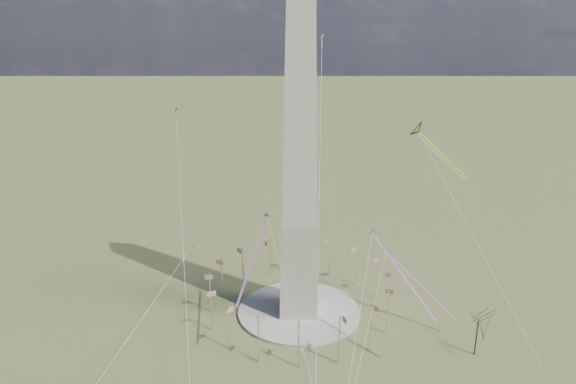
{
  "coord_description": "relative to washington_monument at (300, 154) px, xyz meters",
  "views": [
    {
      "loc": [
        0.16,
        -134.06,
        78.56
      ],
      "look_at": [
        -3.24,
        0.0,
        37.15
      ],
      "focal_mm": 32.0,
      "sensor_mm": 36.0,
      "label": 1
    }
  ],
  "objects": [
    {
      "name": "tree_near",
      "position": [
        45.11,
        -19.52,
        -37.47
      ],
      "size": [
        8.4,
        8.4,
        14.7
      ],
      "color": "#423828",
      "rests_on": "ground"
    },
    {
      "name": "ground",
      "position": [
        0.0,
        0.0,
        -47.95
      ],
      "size": [
        2000.0,
        2000.0,
        0.0
      ],
      "primitive_type": "plane",
      "color": "#536130",
      "rests_on": "ground"
    },
    {
      "name": "kite_streamer_left",
      "position": [
        23.32,
        -16.77,
        -23.32
      ],
      "size": [
        14.41,
        20.13,
        16.12
      ],
      "rotation": [
        0.0,
        0.0,
        3.74
      ],
      "color": "#FF3028",
      "rests_on": "ground"
    },
    {
      "name": "kite_small_red",
      "position": [
        -42.69,
        41.31,
        5.4
      ],
      "size": [
        1.53,
        1.43,
        4.26
      ],
      "rotation": [
        0.0,
        0.0,
        3.12
      ],
      "color": "red",
      "rests_on": "ground"
    },
    {
      "name": "kite_streamer_mid",
      "position": [
        -11.09,
        -9.95,
        -22.25
      ],
      "size": [
        7.45,
        23.58,
        16.5
      ],
      "rotation": [
        0.0,
        0.0,
        2.89
      ],
      "color": "#FF3028",
      "rests_on": "ground"
    },
    {
      "name": "kite_diamond_purple",
      "position": [
        -31.87,
        4.78,
        -30.48
      ],
      "size": [
        2.22,
        2.8,
        8.16
      ],
      "rotation": [
        0.0,
        0.0,
        2.27
      ],
      "color": "#4D1C80",
      "rests_on": "ground"
    },
    {
      "name": "washington_monument",
      "position": [
        0.0,
        0.0,
        0.0
      ],
      "size": [
        15.56,
        15.56,
        100.0
      ],
      "color": "#B2AA95",
      "rests_on": "plaza"
    },
    {
      "name": "kite_streamer_right",
      "position": [
        31.18,
        -2.57,
        -33.92
      ],
      "size": [
        19.13,
        15.2,
        15.88
      ],
      "rotation": [
        0.0,
        0.0,
        4.06
      ],
      "color": "#FF3028",
      "rests_on": "ground"
    },
    {
      "name": "kite_delta_black",
      "position": [
        32.43,
        3.78,
        5.03
      ],
      "size": [
        15.47,
        14.34,
        14.15
      ],
      "rotation": [
        0.0,
        0.0,
        3.99
      ],
      "color": "black",
      "rests_on": "ground"
    },
    {
      "name": "flagpole_ring",
      "position": [
        -0.0,
        -0.0,
        -40.68
      ],
      "size": [
        54.4,
        54.4,
        13.0
      ],
      "color": "silver",
      "rests_on": "ground"
    },
    {
      "name": "plaza",
      "position": [
        0.0,
        0.0,
        -47.55
      ],
      "size": [
        36.0,
        36.0,
        0.8
      ],
      "primitive_type": "cylinder",
      "color": "#B1A9A2",
      "rests_on": "ground"
    },
    {
      "name": "kite_small_white",
      "position": [
        7.01,
        46.03,
        29.39
      ],
      "size": [
        1.51,
        1.73,
        4.68
      ],
      "rotation": [
        0.0,
        0.0,
        3.01
      ],
      "color": "silver",
      "rests_on": "ground"
    }
  ]
}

